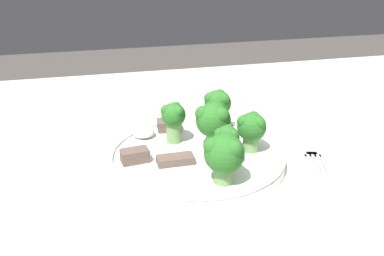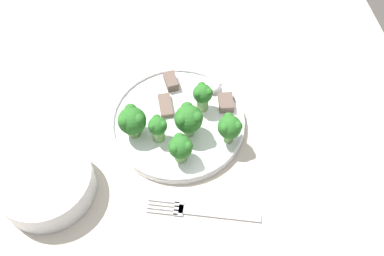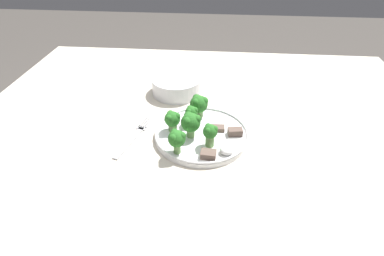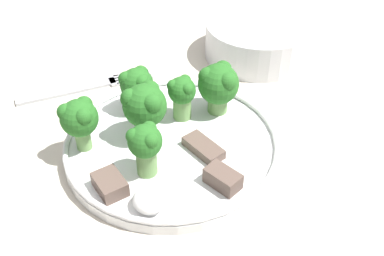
# 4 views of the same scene
# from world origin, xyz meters

# --- Properties ---
(table) EXTENTS (1.34, 1.05, 0.77)m
(table) POSITION_xyz_m (0.00, 0.00, 0.68)
(table) COLOR beige
(table) RESTS_ON ground_plane
(dinner_plate) EXTENTS (0.24, 0.24, 0.02)m
(dinner_plate) POSITION_xyz_m (-0.01, -0.07, 0.78)
(dinner_plate) COLOR white
(dinner_plate) RESTS_ON table
(fork) EXTENTS (0.07, 0.18, 0.00)m
(fork) POSITION_xyz_m (-0.18, -0.09, 0.77)
(fork) COLOR #B2B2B7
(fork) RESTS_ON table
(cream_bowl) EXTENTS (0.16, 0.16, 0.05)m
(cream_bowl) POSITION_xyz_m (-0.10, 0.16, 0.79)
(cream_bowl) COLOR silver
(cream_bowl) RESTS_ON table
(broccoli_floret_near_rim_left) EXTENTS (0.04, 0.04, 0.06)m
(broccoli_floret_near_rim_left) POSITION_xyz_m (-0.06, -0.15, 0.82)
(broccoli_floret_near_rim_left) COLOR #709E56
(broccoli_floret_near_rim_left) RESTS_ON dinner_plate
(broccoli_floret_center_left) EXTENTS (0.05, 0.05, 0.06)m
(broccoli_floret_center_left) POSITION_xyz_m (-0.02, 0.01, 0.82)
(broccoli_floret_center_left) COLOR #709E56
(broccoli_floret_center_left) RESTS_ON dinner_plate
(broccoli_floret_back_left) EXTENTS (0.05, 0.05, 0.07)m
(broccoli_floret_back_left) POSITION_xyz_m (-0.04, -0.08, 0.82)
(broccoli_floret_back_left) COLOR #709E56
(broccoli_floret_back_left) RESTS_ON dinner_plate
(broccoli_floret_front_left) EXTENTS (0.04, 0.04, 0.06)m
(broccoli_floret_front_left) POSITION_xyz_m (-0.08, -0.06, 0.82)
(broccoli_floret_front_left) COLOR #709E56
(broccoli_floret_front_left) RESTS_ON dinner_plate
(broccoli_floret_center_back) EXTENTS (0.03, 0.03, 0.05)m
(broccoli_floret_center_back) POSITION_xyz_m (-0.04, -0.03, 0.81)
(broccoli_floret_center_back) COLOR #709E56
(broccoli_floret_center_back) RESTS_ON dinner_plate
(broccoli_floret_mid_cluster) EXTENTS (0.04, 0.03, 0.06)m
(broccoli_floret_mid_cluster) POSITION_xyz_m (0.01, -0.12, 0.82)
(broccoli_floret_mid_cluster) COLOR #709E56
(broccoli_floret_mid_cluster) RESTS_ON dinner_plate
(meat_slice_front_slice) EXTENTS (0.04, 0.03, 0.02)m
(meat_slice_front_slice) POSITION_xyz_m (0.01, -0.16, 0.79)
(meat_slice_front_slice) COLOR brown
(meat_slice_front_slice) RESTS_ON dinner_plate
(meat_slice_middle_slice) EXTENTS (0.05, 0.02, 0.01)m
(meat_slice_middle_slice) POSITION_xyz_m (0.03, -0.05, 0.79)
(meat_slice_middle_slice) COLOR brown
(meat_slice_middle_slice) RESTS_ON dinner_plate
(meat_slice_rear_slice) EXTENTS (0.04, 0.03, 0.02)m
(meat_slice_rear_slice) POSITION_xyz_m (0.08, -0.07, 0.79)
(meat_slice_rear_slice) COLOR brown
(meat_slice_rear_slice) RESTS_ON dinner_plate
(sauce_dollop) EXTENTS (0.03, 0.03, 0.02)m
(sauce_dollop) POSITION_xyz_m (0.05, -0.14, 0.79)
(sauce_dollop) COLOR white
(sauce_dollop) RESTS_ON dinner_plate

